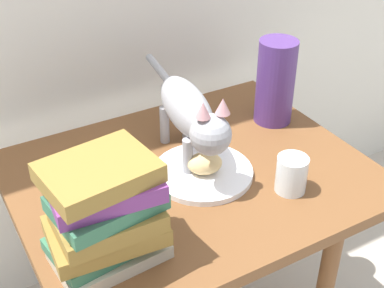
% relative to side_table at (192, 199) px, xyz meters
% --- Properties ---
extents(side_table, '(0.81, 0.65, 0.60)m').
position_rel_side_table_xyz_m(side_table, '(0.00, 0.00, 0.00)').
color(side_table, brown).
rests_on(side_table, ground).
extents(plate, '(0.23, 0.23, 0.01)m').
position_rel_side_table_xyz_m(plate, '(0.02, -0.02, 0.09)').
color(plate, white).
rests_on(plate, side_table).
extents(bread_roll, '(0.10, 0.08, 0.05)m').
position_rel_side_table_xyz_m(bread_roll, '(0.02, -0.03, 0.12)').
color(bread_roll, '#E0BC7A').
rests_on(bread_roll, plate).
extents(cat, '(0.13, 0.48, 0.23)m').
position_rel_side_table_xyz_m(cat, '(0.02, 0.04, 0.21)').
color(cat, '#99999E').
rests_on(cat, side_table).
extents(book_stack, '(0.22, 0.17, 0.22)m').
position_rel_side_table_xyz_m(book_stack, '(-0.27, -0.16, 0.19)').
color(book_stack, '#BCB299').
rests_on(book_stack, side_table).
extents(green_vase, '(0.10, 0.10, 0.23)m').
position_rel_side_table_xyz_m(green_vase, '(0.31, 0.10, 0.19)').
color(green_vase, '#4C2D72').
rests_on(green_vase, side_table).
extents(candle_jar, '(0.07, 0.07, 0.08)m').
position_rel_side_table_xyz_m(candle_jar, '(0.16, -0.17, 0.12)').
color(candle_jar, silver).
rests_on(candle_jar, side_table).
extents(tv_remote, '(0.15, 0.11, 0.02)m').
position_rel_side_table_xyz_m(tv_remote, '(-0.21, 0.06, 0.09)').
color(tv_remote, black).
rests_on(tv_remote, side_table).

